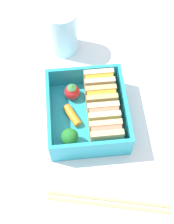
{
  "coord_description": "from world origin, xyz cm",
  "views": [
    {
      "loc": [
        26.3,
        -2.56,
        51.16
      ],
      "look_at": [
        0.0,
        0.0,
        2.7
      ],
      "focal_mm": 50.0,
      "sensor_mm": 36.0,
      "label": 1
    }
  ],
  "objects_px": {
    "sandwich_center_right": "(106,134)",
    "drinking_glass": "(62,31)",
    "strawberry_far_left": "(72,92)",
    "chopstick_pair": "(108,202)",
    "sandwich_center_left": "(101,99)",
    "sandwich_center": "(103,116)",
    "carrot_stick_far_left": "(72,114)",
    "broccoli_floret": "(70,137)",
    "sandwich_left": "(99,84)"
  },
  "relations": [
    {
      "from": "broccoli_floret",
      "to": "chopstick_pair",
      "type": "height_order",
      "value": "broccoli_floret"
    },
    {
      "from": "sandwich_center_right",
      "to": "sandwich_center",
      "type": "bearing_deg",
      "value": 180.0
    },
    {
      "from": "sandwich_center_right",
      "to": "broccoli_floret",
      "type": "xyz_separation_m",
      "value": [
        -0.0,
        -0.06,
        -0.0
      ]
    },
    {
      "from": "broccoli_floret",
      "to": "drinking_glass",
      "type": "xyz_separation_m",
      "value": [
        -0.22,
        0.0,
        0.02
      ]
    },
    {
      "from": "sandwich_center",
      "to": "broccoli_floret",
      "type": "xyz_separation_m",
      "value": [
        0.03,
        -0.06,
        -0.0
      ]
    },
    {
      "from": "sandwich_left",
      "to": "sandwich_center",
      "type": "distance_m",
      "value": 0.07
    },
    {
      "from": "sandwich_left",
      "to": "carrot_stick_far_left",
      "type": "distance_m",
      "value": 0.07
    },
    {
      "from": "strawberry_far_left",
      "to": "sandwich_left",
      "type": "bearing_deg",
      "value": 96.87
    },
    {
      "from": "sandwich_center_left",
      "to": "strawberry_far_left",
      "type": "relative_size",
      "value": 1.55
    },
    {
      "from": "carrot_stick_far_left",
      "to": "broccoli_floret",
      "type": "distance_m",
      "value": 0.05
    },
    {
      "from": "sandwich_left",
      "to": "chopstick_pair",
      "type": "xyz_separation_m",
      "value": [
        0.21,
        -0.01,
        -0.03
      ]
    },
    {
      "from": "sandwich_center_left",
      "to": "sandwich_center_right",
      "type": "distance_m",
      "value": 0.07
    },
    {
      "from": "carrot_stick_far_left",
      "to": "sandwich_center_left",
      "type": "bearing_deg",
      "value": 104.23
    },
    {
      "from": "sandwich_left",
      "to": "broccoli_floret",
      "type": "height_order",
      "value": "sandwich_left"
    },
    {
      "from": "strawberry_far_left",
      "to": "carrot_stick_far_left",
      "type": "relative_size",
      "value": 0.81
    },
    {
      "from": "broccoli_floret",
      "to": "drinking_glass",
      "type": "relative_size",
      "value": 0.39
    },
    {
      "from": "sandwich_left",
      "to": "carrot_stick_far_left",
      "type": "relative_size",
      "value": 1.25
    },
    {
      "from": "sandwich_center_right",
      "to": "broccoli_floret",
      "type": "distance_m",
      "value": 0.06
    },
    {
      "from": "sandwich_center_left",
      "to": "drinking_glass",
      "type": "height_order",
      "value": "drinking_glass"
    },
    {
      "from": "carrot_stick_far_left",
      "to": "sandwich_center_right",
      "type": "bearing_deg",
      "value": 44.52
    },
    {
      "from": "sandwich_left",
      "to": "sandwich_center",
      "type": "xyz_separation_m",
      "value": [
        0.07,
        0.0,
        0.0
      ]
    },
    {
      "from": "sandwich_center_left",
      "to": "drinking_glass",
      "type": "relative_size",
      "value": 0.54
    },
    {
      "from": "sandwich_left",
      "to": "sandwich_center_left",
      "type": "relative_size",
      "value": 1.0
    },
    {
      "from": "sandwich_left",
      "to": "chopstick_pair",
      "type": "height_order",
      "value": "sandwich_left"
    },
    {
      "from": "sandwich_left",
      "to": "carrot_stick_far_left",
      "type": "bearing_deg",
      "value": -48.36
    },
    {
      "from": "carrot_stick_far_left",
      "to": "chopstick_pair",
      "type": "relative_size",
      "value": 0.22
    },
    {
      "from": "sandwich_left",
      "to": "sandwich_center",
      "type": "height_order",
      "value": "same"
    },
    {
      "from": "chopstick_pair",
      "to": "sandwich_center",
      "type": "bearing_deg",
      "value": 176.87
    },
    {
      "from": "sandwich_left",
      "to": "broccoli_floret",
      "type": "xyz_separation_m",
      "value": [
        0.1,
        -0.06,
        -0.0
      ]
    },
    {
      "from": "carrot_stick_far_left",
      "to": "chopstick_pair",
      "type": "bearing_deg",
      "value": 16.23
    },
    {
      "from": "sandwich_center_left",
      "to": "drinking_glass",
      "type": "bearing_deg",
      "value": -159.48
    },
    {
      "from": "strawberry_far_left",
      "to": "chopstick_pair",
      "type": "distance_m",
      "value": 0.21
    },
    {
      "from": "sandwich_center_right",
      "to": "drinking_glass",
      "type": "xyz_separation_m",
      "value": [
        -0.22,
        -0.06,
        0.01
      ]
    },
    {
      "from": "sandwich_left",
      "to": "sandwich_center",
      "type": "bearing_deg",
      "value": 0.0
    },
    {
      "from": "strawberry_far_left",
      "to": "sandwich_center_right",
      "type": "bearing_deg",
      "value": 27.59
    },
    {
      "from": "sandwich_left",
      "to": "drinking_glass",
      "type": "relative_size",
      "value": 0.54
    },
    {
      "from": "sandwich_center_right",
      "to": "chopstick_pair",
      "type": "bearing_deg",
      "value": -4.15
    },
    {
      "from": "sandwich_left",
      "to": "drinking_glass",
      "type": "xyz_separation_m",
      "value": [
        -0.12,
        -0.06,
        0.01
      ]
    },
    {
      "from": "chopstick_pair",
      "to": "carrot_stick_far_left",
      "type": "bearing_deg",
      "value": -163.77
    },
    {
      "from": "sandwich_center_left",
      "to": "chopstick_pair",
      "type": "height_order",
      "value": "sandwich_center_left"
    },
    {
      "from": "sandwich_center",
      "to": "drinking_glass",
      "type": "xyz_separation_m",
      "value": [
        -0.19,
        -0.06,
        0.01
      ]
    },
    {
      "from": "sandwich_center_right",
      "to": "carrot_stick_far_left",
      "type": "bearing_deg",
      "value": -135.48
    },
    {
      "from": "drinking_glass",
      "to": "sandwich_left",
      "type": "bearing_deg",
      "value": 25.55
    },
    {
      "from": "sandwich_left",
      "to": "strawberry_far_left",
      "type": "distance_m",
      "value": 0.05
    },
    {
      "from": "broccoli_floret",
      "to": "carrot_stick_far_left",
      "type": "bearing_deg",
      "value": 172.09
    },
    {
      "from": "sandwich_center_left",
      "to": "strawberry_far_left",
      "type": "distance_m",
      "value": 0.06
    },
    {
      "from": "chopstick_pair",
      "to": "broccoli_floret",
      "type": "bearing_deg",
      "value": -153.24
    },
    {
      "from": "strawberry_far_left",
      "to": "carrot_stick_far_left",
      "type": "height_order",
      "value": "strawberry_far_left"
    },
    {
      "from": "sandwich_center",
      "to": "drinking_glass",
      "type": "relative_size",
      "value": 0.54
    },
    {
      "from": "sandwich_center_left",
      "to": "chopstick_pair",
      "type": "distance_m",
      "value": 0.17
    }
  ]
}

